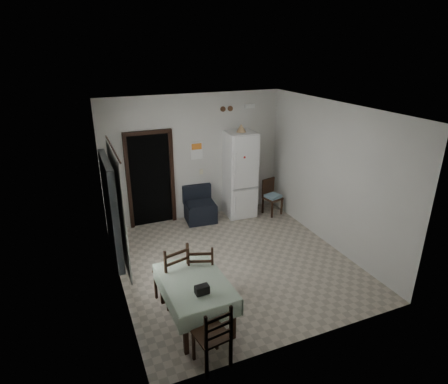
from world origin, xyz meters
TOP-DOWN VIEW (x-y plane):
  - ground at (0.00, 0.00)m, footprint 4.50×4.50m
  - ceiling at (0.00, 0.00)m, footprint 4.20×4.50m
  - wall_back at (0.00, 2.25)m, footprint 4.20×0.02m
  - wall_front at (0.00, -2.25)m, footprint 4.20×0.02m
  - wall_left at (-2.10, 0.00)m, footprint 0.02×4.50m
  - wall_right at (2.10, 0.00)m, footprint 0.02×4.50m
  - doorway at (-1.05, 2.45)m, footprint 1.06×0.52m
  - window_recess at (-2.15, -0.20)m, footprint 0.10×1.20m
  - curtain at (-2.04, -0.20)m, footprint 0.02×1.45m
  - curtain_rod at (-2.03, -0.20)m, footprint 0.02×1.60m
  - calendar at (0.05, 2.24)m, footprint 0.28×0.02m
  - calendar_image at (0.05, 2.23)m, footprint 0.24×0.01m
  - light_switch at (0.15, 2.24)m, footprint 0.08×0.02m
  - vent_left at (0.70, 2.23)m, footprint 0.12×0.03m
  - vent_right at (0.88, 2.23)m, footprint 0.12×0.03m
  - emergency_light at (1.35, 2.21)m, footprint 0.25×0.07m
  - fridge at (1.00, 1.93)m, footprint 0.70×0.70m
  - tan_cone at (1.01, 1.90)m, footprint 0.24×0.24m
  - navy_seat at (0.00, 1.93)m, footprint 0.73×0.71m
  - corner_chair at (1.75, 1.62)m, footprint 0.46×0.46m
  - dining_table at (-1.20, -1.26)m, footprint 0.93×1.37m
  - black_bag at (-1.20, -1.59)m, footprint 0.20×0.12m
  - dining_chair_far_left at (-1.39, -0.67)m, footprint 0.56×0.56m
  - dining_chair_far_right at (-0.92, -0.74)m, footprint 0.55×0.55m
  - dining_chair_near_head at (-1.27, -2.13)m, footprint 0.47×0.47m

SIDE VIEW (x-z plane):
  - ground at x=0.00m, z-range 0.00..0.00m
  - dining_table at x=-1.20m, z-range 0.00..0.70m
  - navy_seat at x=0.00m, z-range 0.00..0.82m
  - corner_chair at x=1.75m, z-range 0.00..0.87m
  - dining_chair_near_head at x=-1.27m, z-range 0.00..0.95m
  - dining_chair_far_right at x=-0.92m, z-range 0.00..1.00m
  - dining_chair_far_left at x=-1.39m, z-range 0.00..1.06m
  - black_bag at x=-1.20m, z-range 0.70..0.82m
  - fridge at x=1.00m, z-range 0.00..2.04m
  - doorway at x=-1.05m, z-range -0.05..2.17m
  - light_switch at x=0.15m, z-range 1.04..1.16m
  - wall_back at x=0.00m, z-range 0.00..2.90m
  - wall_front at x=0.00m, z-range 0.00..2.90m
  - wall_left at x=-2.10m, z-range 0.00..2.90m
  - wall_right at x=2.10m, z-range 0.00..2.90m
  - window_recess at x=-2.15m, z-range 0.75..2.35m
  - curtain at x=-2.04m, z-range 0.62..2.48m
  - calendar at x=0.05m, z-range 1.42..1.82m
  - calendar_image at x=0.05m, z-range 1.65..1.79m
  - tan_cone at x=1.01m, z-range 2.04..2.22m
  - curtain_rod at x=-2.03m, z-range 2.49..2.51m
  - vent_left at x=0.70m, z-range 2.46..2.58m
  - vent_right at x=0.88m, z-range 2.46..2.58m
  - emergency_light at x=1.35m, z-range 2.50..2.59m
  - ceiling at x=0.00m, z-range 2.89..2.91m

